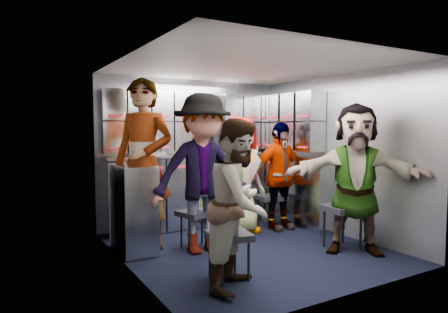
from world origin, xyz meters
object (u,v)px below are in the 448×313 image
attendant_standing (143,164)px  jump_seat_near_left (229,238)px  jump_seat_mid_left (196,215)px  attendant_arc_b (203,173)px  attendant_arc_a (240,204)px  attendant_arc_e (356,178)px  jump_seat_mid_right (271,199)px  jump_seat_near_right (343,210)px  jump_seat_center (234,204)px  attendant_arc_c (241,176)px  attendant_arc_d (279,176)px

attendant_standing → jump_seat_near_left: bearing=-25.8°
attendant_standing → jump_seat_mid_left: bearing=22.8°
jump_seat_near_left → jump_seat_mid_left: size_ratio=0.98×
jump_seat_mid_left → attendant_arc_b: attendant_arc_b is taller
attendant_standing → attendant_arc_a: (0.36, -1.49, -0.25)m
attendant_arc_a → jump_seat_mid_left: bearing=43.5°
attendant_arc_e → jump_seat_near_left: bearing=-138.5°
jump_seat_mid_right → jump_seat_near_right: (0.10, -1.25, 0.05)m
jump_seat_center → jump_seat_mid_right: 0.57m
jump_seat_near_right → attendant_arc_c: attendant_arc_c is taller
jump_seat_near_right → attendant_arc_a: attendant_arc_a is taller
jump_seat_mid_left → attendant_standing: size_ratio=0.23×
jump_seat_mid_right → attendant_arc_d: attendant_arc_d is taller
jump_seat_near_left → attendant_arc_e: bearing=0.1°
jump_seat_near_right → attendant_arc_d: (-0.10, 1.07, 0.30)m
jump_seat_near_right → attendant_arc_d: size_ratio=0.34×
attendant_arc_a → attendant_arc_c: 1.81m
jump_seat_near_left → attendant_arc_c: (0.98, 1.34, 0.38)m
attendant_arc_d → attendant_arc_e: attendant_arc_e is taller
jump_seat_mid_right → attendant_arc_d: bearing=-90.0°
jump_seat_near_left → attendant_arc_c: attendant_arc_c is taller
attendant_arc_d → attendant_standing: bearing=177.9°
attendant_arc_c → attendant_arc_e: 1.50m
attendant_standing → jump_seat_center: bearing=57.6°
jump_seat_near_right → attendant_arc_d: bearing=95.5°
attendant_arc_c → jump_seat_mid_left: bearing=-176.6°
attendant_standing → jump_seat_mid_right: bearing=52.3°
attendant_standing → attendant_arc_c: size_ratio=1.28×
jump_seat_near_left → attendant_arc_b: (0.18, 0.87, 0.50)m
attendant_arc_c → attendant_arc_a: bearing=-139.5°
jump_seat_near_left → attendant_arc_d: (1.55, 1.25, 0.35)m
jump_seat_mid_left → jump_seat_center: size_ratio=1.11×
attendant_arc_b → jump_seat_mid_right: bearing=29.0°
jump_seat_center → attendant_arc_b: attendant_arc_b is taller
jump_seat_near_left → attendant_arc_b: 1.02m
jump_seat_mid_left → attendant_arc_e: attendant_arc_e is taller
jump_seat_mid_left → attendant_arc_c: 0.94m
jump_seat_near_left → attendant_arc_a: 0.39m
jump_seat_mid_left → attendant_arc_a: size_ratio=0.31×
attendant_arc_c → jump_seat_mid_right: bearing=-7.7°
jump_seat_near_left → jump_seat_mid_left: jump_seat_near_left is taller
jump_seat_mid_right → jump_seat_near_right: jump_seat_near_right is taller
jump_seat_mid_left → jump_seat_near_left: bearing=-99.5°
attendant_arc_a → attendant_arc_b: size_ratio=0.83×
attendant_arc_b → attendant_arc_d: size_ratio=1.21×
attendant_arc_d → jump_seat_center: bearing=154.0°
attendant_arc_b → attendant_arc_c: bearing=37.1°
jump_seat_center → attendant_arc_c: bearing=-90.0°
attendant_arc_a → attendant_arc_d: bearing=4.4°
jump_seat_near_right → attendant_arc_e: (0.00, -0.18, 0.40)m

